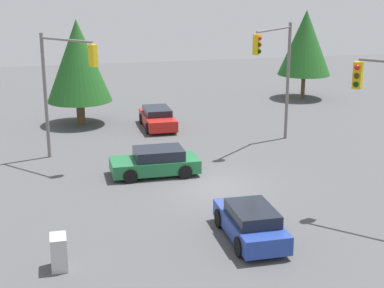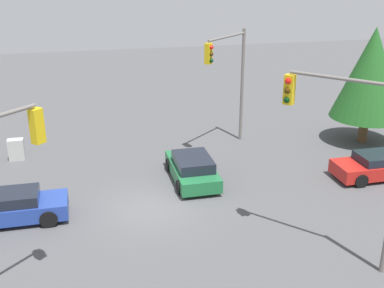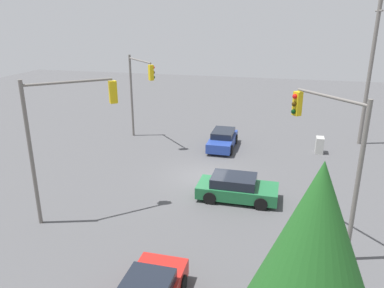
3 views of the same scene
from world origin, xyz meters
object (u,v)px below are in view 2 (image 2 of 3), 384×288
Objects in this scene: sedan_green at (192,168)px; sedan_red at (377,166)px; sedan_blue at (16,207)px; electrical_cabinet at (16,149)px; traffic_signal_main at (230,70)px; traffic_signal_cross at (353,138)px.

sedan_red is at bearing -10.88° from sedan_green.
sedan_red is 16.92m from sedan_blue.
electrical_cabinet is at bearing 150.98° from sedan_green.
sedan_blue reaches higher than electrical_cabinet.
sedan_green is at bearing 11.57° from traffic_signal_main.
sedan_blue is at bearing -165.13° from sedan_green.
traffic_signal_cross is at bearing 51.68° from traffic_signal_main.
sedan_green is 9.84m from electrical_cabinet.
electrical_cabinet is at bearing 3.20° from traffic_signal_cross.
traffic_signal_main reaches higher than sedan_blue.
sedan_green reaches higher than sedan_red.
sedan_red is at bearing -84.05° from traffic_signal_cross.
sedan_green is 3.65× the size of electrical_cabinet.
electrical_cabinet is at bearing 69.70° from sedan_red.
traffic_signal_main is (5.86, -5.79, 3.86)m from sedan_red.
sedan_red is at bearing 159.70° from electrical_cabinet.
sedan_blue is 0.60× the size of traffic_signal_cross.
traffic_signal_cross is at bearing -63.95° from sedan_green.
traffic_signal_cross is (-11.64, 5.41, 3.99)m from sedan_blue.
sedan_red is at bearing 91.33° from sedan_blue.
traffic_signal_cross is (-3.68, 7.52, 4.00)m from sedan_green.
sedan_red is 8.81m from traffic_signal_cross.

